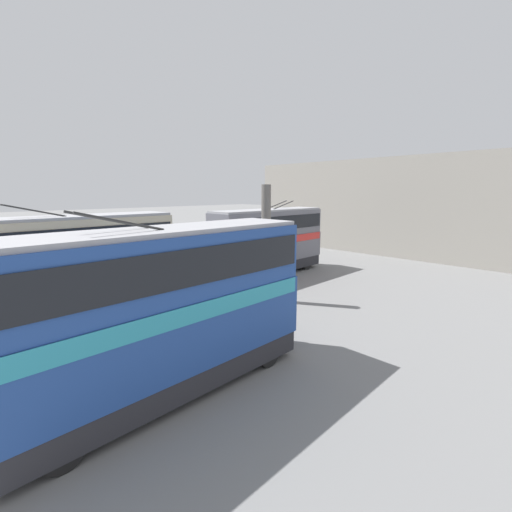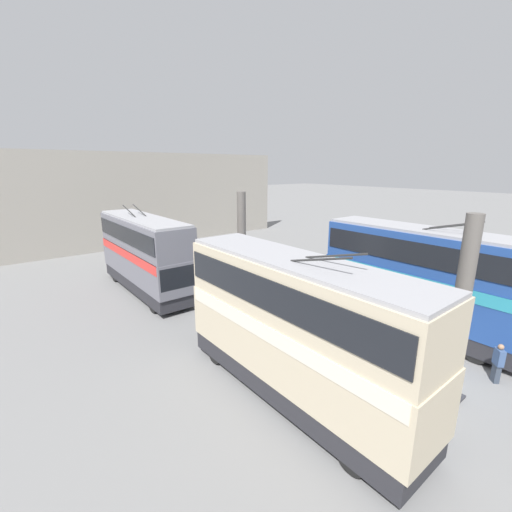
% 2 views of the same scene
% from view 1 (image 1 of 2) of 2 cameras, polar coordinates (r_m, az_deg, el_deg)
% --- Properties ---
extents(ground_plane, '(240.00, 240.00, 0.00)m').
position_cam_1_polar(ground_plane, '(15.07, -33.19, -16.22)').
color(ground_plane, slate).
extents(depot_back_wall, '(0.50, 36.00, 9.69)m').
position_cam_1_polar(depot_back_wall, '(35.76, 23.26, 7.35)').
color(depot_back_wall, gray).
rests_on(depot_back_wall, ground_plane).
extents(support_column_far, '(0.97, 0.97, 6.78)m').
position_cam_1_polar(support_column_far, '(19.80, 1.66, 1.62)').
color(support_column_far, '#605B56').
rests_on(support_column_far, ground_plane).
extents(bus_left_far, '(9.91, 2.54, 5.93)m').
position_cam_1_polar(bus_left_far, '(10.93, -15.09, -7.66)').
color(bus_left_far, black).
rests_on(bus_left_far, ground_plane).
extents(bus_right_near, '(10.04, 2.54, 5.87)m').
position_cam_1_polar(bus_right_near, '(18.87, -28.45, -1.04)').
color(bus_right_near, black).
rests_on(bus_right_near, ground_plane).
extents(bus_right_mid, '(10.18, 2.54, 5.69)m').
position_cam_1_polar(bus_right_mid, '(26.38, 2.15, 3.05)').
color(bus_right_mid, black).
rests_on(bus_right_mid, ground_plane).
extents(person_aisle_midway, '(0.31, 0.46, 1.55)m').
position_cam_1_polar(person_aisle_midway, '(17.88, -10.19, -7.65)').
color(person_aisle_midway, '#473D33').
rests_on(person_aisle_midway, ground_plane).
extents(person_by_right_row, '(0.48, 0.40, 1.66)m').
position_cam_1_polar(person_by_right_row, '(17.99, -17.94, -7.69)').
color(person_by_right_row, '#384251').
rests_on(person_by_right_row, ground_plane).
extents(oil_drum, '(0.63, 0.63, 0.92)m').
position_cam_1_polar(oil_drum, '(17.22, -28.36, -10.78)').
color(oil_drum, '#933828').
rests_on(oil_drum, ground_plane).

